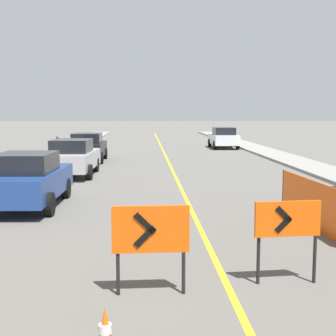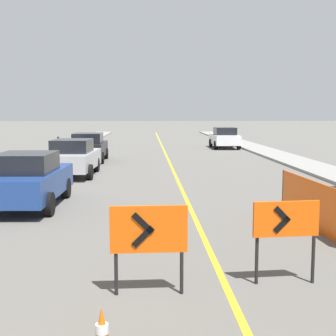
{
  "view_description": "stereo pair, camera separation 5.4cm",
  "coord_description": "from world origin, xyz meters",
  "px_view_note": "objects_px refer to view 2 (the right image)",
  "views": [
    {
      "loc": [
        -1.3,
        6.94,
        2.75
      ],
      "look_at": [
        -0.58,
        21.52,
        1.0
      ],
      "focal_mm": 50.0,
      "sensor_mm": 36.0,
      "label": 1
    },
    {
      "loc": [
        -1.24,
        6.93,
        2.75
      ],
      "look_at": [
        -0.58,
        21.52,
        1.0
      ],
      "focal_mm": 50.0,
      "sensor_mm": 36.0,
      "label": 2
    }
  ],
  "objects_px": {
    "parked_car_curb_far": "(88,147)",
    "parked_car_opposite_side": "(224,138)",
    "parked_car_curb_mid": "(73,157)",
    "parking_meter_far_curb": "(58,143)",
    "arrow_barricade_secondary": "(286,224)",
    "parked_car_curb_near": "(28,180)",
    "arrow_barricade_primary": "(149,233)"
  },
  "relations": [
    {
      "from": "arrow_barricade_secondary",
      "to": "parked_car_opposite_side",
      "type": "xyz_separation_m",
      "value": [
        3.73,
        28.22,
        -0.19
      ]
    },
    {
      "from": "arrow_barricade_primary",
      "to": "arrow_barricade_secondary",
      "type": "xyz_separation_m",
      "value": [
        2.19,
        0.36,
        0.03
      ]
    },
    {
      "from": "arrow_barricade_secondary",
      "to": "parked_car_curb_mid",
      "type": "relative_size",
      "value": 0.31
    },
    {
      "from": "arrow_barricade_secondary",
      "to": "parked_car_curb_mid",
      "type": "distance_m",
      "value": 14.15
    },
    {
      "from": "parked_car_curb_far",
      "to": "parking_meter_far_curb",
      "type": "height_order",
      "value": "parked_car_curb_far"
    },
    {
      "from": "parked_car_opposite_side",
      "to": "parking_meter_far_curb",
      "type": "relative_size",
      "value": 3.41
    },
    {
      "from": "parked_car_curb_mid",
      "to": "parked_car_curb_far",
      "type": "bearing_deg",
      "value": 93.3
    },
    {
      "from": "parked_car_curb_far",
      "to": "parked_car_curb_near",
      "type": "bearing_deg",
      "value": -90.79
    },
    {
      "from": "parked_car_curb_mid",
      "to": "parking_meter_far_curb",
      "type": "bearing_deg",
      "value": 108.5
    },
    {
      "from": "parked_car_curb_mid",
      "to": "parked_car_curb_far",
      "type": "height_order",
      "value": "same"
    },
    {
      "from": "parked_car_curb_near",
      "to": "parked_car_opposite_side",
      "type": "bearing_deg",
      "value": 68.37
    },
    {
      "from": "parked_car_curb_near",
      "to": "parked_car_curb_far",
      "type": "distance_m",
      "value": 12.64
    },
    {
      "from": "arrow_barricade_primary",
      "to": "arrow_barricade_secondary",
      "type": "distance_m",
      "value": 2.22
    },
    {
      "from": "arrow_barricade_primary",
      "to": "parked_car_curb_far",
      "type": "distance_m",
      "value": 19.71
    },
    {
      "from": "parking_meter_far_curb",
      "to": "parked_car_curb_near",
      "type": "bearing_deg",
      "value": -83.29
    },
    {
      "from": "parking_meter_far_curb",
      "to": "parked_car_curb_mid",
      "type": "bearing_deg",
      "value": -74.09
    },
    {
      "from": "parked_car_curb_far",
      "to": "parked_car_curb_mid",
      "type": "bearing_deg",
      "value": -89.16
    },
    {
      "from": "arrow_barricade_secondary",
      "to": "parked_car_curb_far",
      "type": "xyz_separation_m",
      "value": [
        -5.47,
        19.08,
        -0.19
      ]
    },
    {
      "from": "parked_car_curb_near",
      "to": "parked_car_curb_far",
      "type": "bearing_deg",
      "value": 90.78
    },
    {
      "from": "arrow_barricade_primary",
      "to": "arrow_barricade_secondary",
      "type": "height_order",
      "value": "arrow_barricade_primary"
    },
    {
      "from": "parked_car_curb_near",
      "to": "parked_car_curb_far",
      "type": "height_order",
      "value": "same"
    },
    {
      "from": "parked_car_curb_far",
      "to": "parked_car_opposite_side",
      "type": "relative_size",
      "value": 1.0
    },
    {
      "from": "arrow_barricade_secondary",
      "to": "parked_car_opposite_side",
      "type": "relative_size",
      "value": 0.31
    },
    {
      "from": "arrow_barricade_secondary",
      "to": "parked_car_curb_far",
      "type": "distance_m",
      "value": 19.84
    },
    {
      "from": "parked_car_curb_far",
      "to": "parked_car_opposite_side",
      "type": "bearing_deg",
      "value": 45.0
    },
    {
      "from": "arrow_barricade_primary",
      "to": "parked_car_curb_near",
      "type": "xyz_separation_m",
      "value": [
        -3.48,
        6.79,
        -0.16
      ]
    },
    {
      "from": "arrow_barricade_secondary",
      "to": "parked_car_opposite_side",
      "type": "bearing_deg",
      "value": 77.52
    },
    {
      "from": "parked_car_curb_near",
      "to": "parked_car_curb_far",
      "type": "relative_size",
      "value": 1.01
    },
    {
      "from": "parked_car_curb_far",
      "to": "parking_meter_far_curb",
      "type": "distance_m",
      "value": 1.78
    },
    {
      "from": "arrow_barricade_secondary",
      "to": "parked_car_opposite_side",
      "type": "distance_m",
      "value": 28.47
    },
    {
      "from": "parked_car_curb_far",
      "to": "parking_meter_far_curb",
      "type": "bearing_deg",
      "value": 169.15
    },
    {
      "from": "parked_car_curb_near",
      "to": "parked_car_opposite_side",
      "type": "relative_size",
      "value": 1.01
    }
  ]
}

